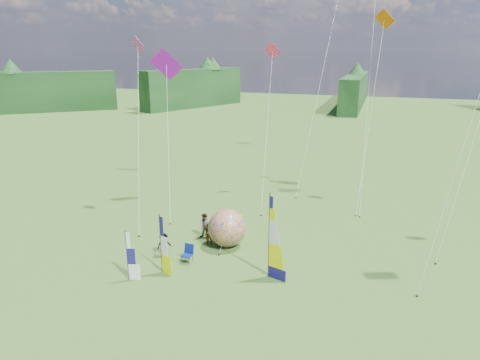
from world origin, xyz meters
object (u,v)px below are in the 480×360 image
(side_banner_left, at_px, (161,245))
(spectator_d, at_px, (224,228))
(camp_chair, at_px, (187,254))
(feather_banner_main, at_px, (269,237))
(spectator_b, at_px, (205,226))
(kite_whale, at_px, (371,61))
(spectator_a, at_px, (209,234))
(bol_inflatable, at_px, (227,228))
(side_banner_far, at_px, (127,256))
(spectator_c, at_px, (164,245))

(side_banner_left, xyz_separation_m, spectator_d, (1.93, 5.38, -0.88))
(spectator_d, distance_m, camp_chair, 3.93)
(feather_banner_main, distance_m, spectator_d, 5.92)
(spectator_b, height_order, kite_whale, kite_whale)
(feather_banner_main, relative_size, spectator_a, 3.31)
(spectator_b, height_order, camp_chair, spectator_b)
(bol_inflatable, distance_m, spectator_b, 2.02)
(side_banner_far, height_order, spectator_c, side_banner_far)
(side_banner_left, bearing_deg, feather_banner_main, 31.59)
(spectator_c, distance_m, camp_chair, 1.86)
(side_banner_far, xyz_separation_m, spectator_d, (3.36, 6.77, -0.57))
(spectator_c, bearing_deg, kite_whale, 4.38)
(side_banner_left, distance_m, spectator_d, 5.79)
(spectator_a, bearing_deg, side_banner_far, -136.94)
(bol_inflatable, xyz_separation_m, spectator_d, (-0.49, 0.69, -0.37))
(spectator_a, bearing_deg, bol_inflatable, -9.05)
(side_banner_left, height_order, spectator_d, side_banner_left)
(bol_inflatable, height_order, spectator_a, bol_inflatable)
(camp_chair, bearing_deg, bol_inflatable, 66.43)
(side_banner_far, relative_size, spectator_b, 1.65)
(spectator_d, bearing_deg, spectator_a, 79.02)
(feather_banner_main, height_order, spectator_b, feather_banner_main)
(side_banner_left, xyz_separation_m, side_banner_far, (-1.42, -1.39, -0.31))
(spectator_b, bearing_deg, spectator_c, -106.20)
(side_banner_far, height_order, spectator_a, side_banner_far)
(kite_whale, bearing_deg, bol_inflatable, -133.14)
(bol_inflatable, height_order, spectator_b, bol_inflatable)
(bol_inflatable, relative_size, spectator_d, 1.40)
(side_banner_left, relative_size, spectator_d, 1.95)
(spectator_a, xyz_separation_m, camp_chair, (-0.34, -2.81, -0.18))
(feather_banner_main, distance_m, bol_inflatable, 5.03)
(side_banner_far, bearing_deg, spectator_a, 51.80)
(feather_banner_main, distance_m, spectator_a, 5.95)
(camp_chair, relative_size, kite_whale, 0.05)
(bol_inflatable, distance_m, spectator_c, 4.32)
(side_banner_far, height_order, kite_whale, kite_whale)
(feather_banner_main, xyz_separation_m, side_banner_far, (-7.57, -2.93, -1.01))
(side_banner_far, distance_m, spectator_c, 3.50)
(spectator_b, distance_m, spectator_d, 1.39)
(spectator_b, bearing_deg, spectator_d, 10.20)
(camp_chair, bearing_deg, side_banner_left, -116.45)
(spectator_c, bearing_deg, side_banner_left, -117.67)
(bol_inflatable, bearing_deg, side_banner_left, -117.34)
(bol_inflatable, bearing_deg, side_banner_far, -122.35)
(feather_banner_main, bearing_deg, spectator_c, -165.18)
(feather_banner_main, height_order, kite_whale, kite_whale)
(spectator_b, distance_m, camp_chair, 3.75)
(spectator_c, relative_size, spectator_d, 0.83)
(side_banner_far, relative_size, camp_chair, 2.59)
(side_banner_left, bearing_deg, side_banner_far, -118.22)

